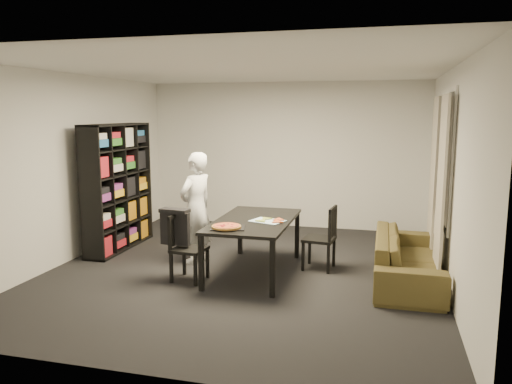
% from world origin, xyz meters
% --- Properties ---
extents(room, '(5.01, 5.51, 2.61)m').
position_xyz_m(room, '(0.00, 0.00, 1.30)').
color(room, black).
rests_on(room, ground).
extents(window_pane, '(0.02, 1.40, 1.60)m').
position_xyz_m(window_pane, '(2.48, 0.60, 1.50)').
color(window_pane, black).
rests_on(window_pane, room).
extents(window_frame, '(0.03, 1.52, 1.72)m').
position_xyz_m(window_frame, '(2.48, 0.60, 1.50)').
color(window_frame, white).
rests_on(window_frame, room).
extents(curtain_left, '(0.03, 0.70, 2.25)m').
position_xyz_m(curtain_left, '(2.40, 0.08, 1.15)').
color(curtain_left, '#BBB2A0').
rests_on(curtain_left, room).
extents(curtain_right, '(0.03, 0.70, 2.25)m').
position_xyz_m(curtain_right, '(2.40, 1.12, 1.15)').
color(curtain_right, '#BBB2A0').
rests_on(curtain_right, room).
extents(bookshelf, '(0.35, 1.50, 1.90)m').
position_xyz_m(bookshelf, '(-2.16, 0.60, 0.95)').
color(bookshelf, black).
rests_on(bookshelf, room).
extents(dining_table, '(0.94, 1.70, 0.71)m').
position_xyz_m(dining_table, '(0.15, -0.05, 0.64)').
color(dining_table, black).
rests_on(dining_table, room).
extents(chair_left, '(0.42, 0.42, 0.83)m').
position_xyz_m(chair_left, '(-0.63, -0.52, 0.47)').
color(chair_left, black).
rests_on(chair_left, room).
extents(chair_right, '(0.44, 0.44, 0.85)m').
position_xyz_m(chair_right, '(1.02, 0.33, 0.48)').
color(chair_right, black).
rests_on(chair_right, room).
extents(draped_jacket, '(0.39, 0.20, 0.46)m').
position_xyz_m(draped_jacket, '(-0.74, -0.51, 0.68)').
color(draped_jacket, black).
rests_on(draped_jacket, chair_left).
extents(person, '(0.56, 0.66, 1.53)m').
position_xyz_m(person, '(-0.75, 0.23, 0.77)').
color(person, white).
rests_on(person, room).
extents(baking_tray, '(0.46, 0.40, 0.01)m').
position_xyz_m(baking_tray, '(-0.03, -0.57, 0.71)').
color(baking_tray, black).
rests_on(baking_tray, dining_table).
extents(pepperoni_pizza, '(0.35, 0.35, 0.03)m').
position_xyz_m(pepperoni_pizza, '(-0.04, -0.62, 0.73)').
color(pepperoni_pizza, olive).
rests_on(pepperoni_pizza, dining_table).
extents(kitchen_towel, '(0.48, 0.41, 0.01)m').
position_xyz_m(kitchen_towel, '(0.34, -0.10, 0.71)').
color(kitchen_towel, silver).
rests_on(kitchen_towel, dining_table).
extents(pizza_slices, '(0.44, 0.39, 0.01)m').
position_xyz_m(pizza_slices, '(0.38, -0.09, 0.72)').
color(pizza_slices, gold).
rests_on(pizza_slices, dining_table).
extents(sofa, '(0.78, 2.00, 0.58)m').
position_xyz_m(sofa, '(2.07, 0.13, 0.29)').
color(sofa, '#47371C').
rests_on(sofa, room).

